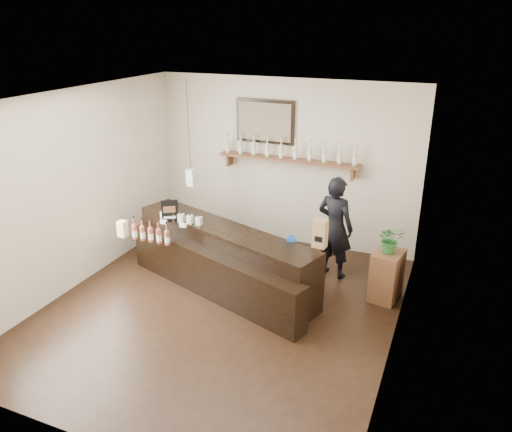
% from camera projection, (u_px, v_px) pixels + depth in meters
% --- Properties ---
extents(ground, '(5.00, 5.00, 0.00)m').
position_uv_depth(ground, '(221.00, 309.00, 6.75)').
color(ground, black).
rests_on(ground, ground).
extents(room_shell, '(5.00, 5.00, 5.00)m').
position_uv_depth(room_shell, '(217.00, 189.00, 6.12)').
color(room_shell, beige).
rests_on(room_shell, ground).
extents(back_wall_decor, '(2.66, 0.96, 1.69)m').
position_uv_depth(back_wall_decor, '(274.00, 143.00, 8.20)').
color(back_wall_decor, brown).
rests_on(back_wall_decor, ground).
extents(counter, '(3.14, 1.82, 1.03)m').
position_uv_depth(counter, '(221.00, 260.00, 7.20)').
color(counter, black).
rests_on(counter, ground).
extents(promo_sign, '(0.21, 0.15, 0.34)m').
position_uv_depth(promo_sign, '(170.00, 211.00, 7.27)').
color(promo_sign, black).
rests_on(promo_sign, counter).
extents(paper_bag, '(0.19, 0.15, 0.38)m').
position_uv_depth(paper_bag, '(320.00, 234.00, 6.45)').
color(paper_bag, olive).
rests_on(paper_bag, counter).
extents(tape_dispenser, '(0.12, 0.06, 0.10)m').
position_uv_depth(tape_dispenser, '(291.00, 239.00, 6.67)').
color(tape_dispenser, blue).
rests_on(tape_dispenser, counter).
extents(side_cabinet, '(0.44, 0.54, 0.71)m').
position_uv_depth(side_cabinet, '(387.00, 276.00, 6.88)').
color(side_cabinet, brown).
rests_on(side_cabinet, ground).
extents(potted_plant, '(0.44, 0.41, 0.38)m').
position_uv_depth(potted_plant, '(391.00, 239.00, 6.68)').
color(potted_plant, '#2C6C2B').
rests_on(potted_plant, side_cabinet).
extents(shopkeeper, '(0.73, 0.57, 1.77)m').
position_uv_depth(shopkeeper, '(335.00, 221.00, 7.34)').
color(shopkeeper, black).
rests_on(shopkeeper, ground).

